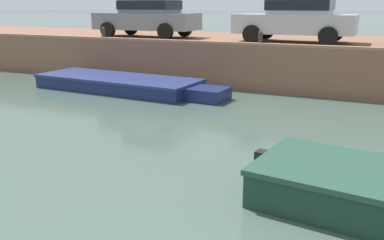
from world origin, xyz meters
TOP-DOWN VIEW (x-y plane):
  - ground_plane at (0.00, 6.28)m, footprint 400.00×400.00m
  - far_quay_wall at (0.00, 15.56)m, footprint 60.00×6.00m
  - far_wall_coping at (0.00, 12.68)m, footprint 60.00×0.24m
  - boat_moored_west_navy at (-5.64, 10.94)m, footprint 6.75×2.27m
  - car_leftmost_grey at (-6.69, 14.35)m, footprint 4.12×1.92m
  - car_left_inner_silver at (-0.84, 14.35)m, footprint 4.01×2.04m
  - mooring_bollard_west at (-7.73, 12.81)m, footprint 0.15×0.15m
  - mooring_bollard_mid at (-1.65, 12.81)m, footprint 0.15×0.15m

SIDE VIEW (x-z plane):
  - ground_plane at x=0.00m, z-range 0.00..0.00m
  - boat_moored_west_navy at x=-5.64m, z-range 0.00..0.45m
  - far_quay_wall at x=0.00m, z-range 0.00..1.49m
  - far_wall_coping at x=0.00m, z-range 1.49..1.57m
  - mooring_bollard_west at x=-7.73m, z-range 1.51..1.95m
  - mooring_bollard_mid at x=-1.65m, z-range 1.51..1.95m
  - car_leftmost_grey at x=-6.69m, z-range 1.56..3.10m
  - car_left_inner_silver at x=-0.84m, z-range 1.56..3.10m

